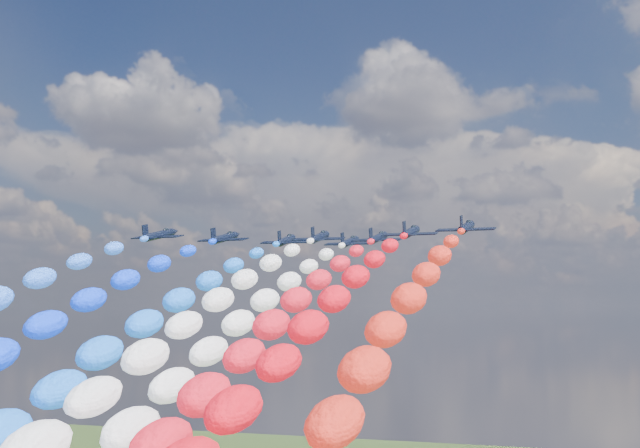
% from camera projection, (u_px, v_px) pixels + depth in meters
% --- Properties ---
extents(jet_0, '(9.80, 12.93, 5.00)m').
position_uv_depth(jet_0, '(159.00, 235.00, 148.59)').
color(jet_0, black).
extents(jet_1, '(9.56, 12.77, 5.00)m').
position_uv_depth(jet_1, '(225.00, 238.00, 154.81)').
color(jet_1, black).
extents(jet_2, '(9.82, 12.95, 5.00)m').
position_uv_depth(jet_2, '(286.00, 240.00, 160.69)').
color(jet_2, black).
extents(trail_2, '(5.77, 126.22, 48.65)m').
position_uv_depth(trail_2, '(81.00, 398.00, 96.93)').
color(trail_2, blue).
extents(jet_3, '(9.48, 12.71, 5.00)m').
position_uv_depth(jet_3, '(320.00, 237.00, 152.94)').
color(jet_3, black).
extents(trail_3, '(5.77, 126.22, 48.65)m').
position_uv_depth(trail_3, '(120.00, 406.00, 89.17)').
color(trail_3, white).
extents(jet_4, '(9.26, 12.55, 5.00)m').
position_uv_depth(jet_4, '(349.00, 242.00, 164.38)').
color(jet_4, black).
extents(trail_4, '(5.77, 126.22, 48.65)m').
position_uv_depth(trail_4, '(192.00, 395.00, 100.61)').
color(trail_4, white).
extents(jet_5, '(9.54, 12.75, 5.00)m').
position_uv_depth(jet_5, '(378.00, 238.00, 154.81)').
color(jet_5, black).
extents(trail_5, '(5.77, 126.22, 48.65)m').
position_uv_depth(trail_5, '(224.00, 404.00, 91.04)').
color(trail_5, red).
extents(jet_6, '(9.24, 12.54, 5.00)m').
position_uv_depth(jet_6, '(411.00, 232.00, 142.72)').
color(jet_6, black).
extents(trail_6, '(5.77, 126.22, 48.65)m').
position_uv_depth(trail_6, '(259.00, 419.00, 78.95)').
color(trail_6, red).
extents(jet_7, '(9.21, 12.52, 5.00)m').
position_uv_depth(jet_7, '(466.00, 227.00, 134.02)').
color(jet_7, black).
extents(trail_7, '(5.77, 126.22, 48.65)m').
position_uv_depth(trail_7, '(346.00, 433.00, 70.26)').
color(trail_7, red).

